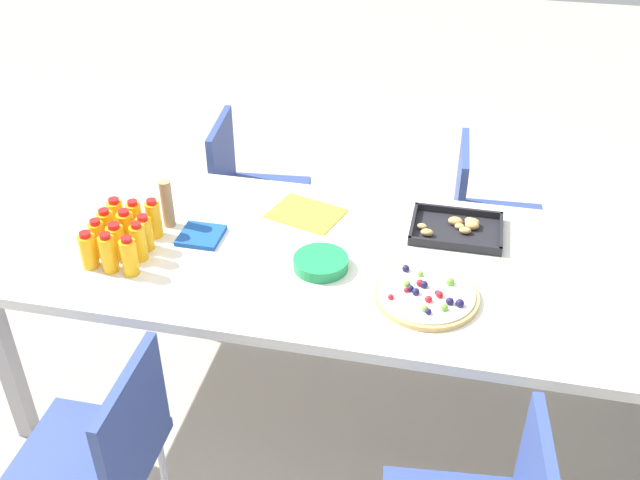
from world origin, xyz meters
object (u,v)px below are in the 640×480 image
(chair_far_left, at_px, (248,188))
(juice_bottle_1, at_px, (108,253))
(chair_far_right, at_px, (484,216))
(juice_bottle_3, at_px, (98,238))
(napkin_stack, at_px, (201,235))
(juice_bottle_10, at_px, (135,218))
(plate_stack, at_px, (321,263))
(juice_bottle_11, at_px, (154,219))
(cardboard_tube, at_px, (167,204))
(chair_near_left, at_px, (103,453))
(snack_tray, at_px, (457,229))
(fruit_pizza, at_px, (426,295))
(paper_folder, at_px, (306,213))
(juice_bottle_6, at_px, (107,228))
(party_table, at_px, (336,269))
(juice_bottle_9, at_px, (116,216))
(juice_bottle_8, at_px, (145,233))
(juice_bottle_2, at_px, (129,257))
(juice_bottle_4, at_px, (116,241))
(juice_bottle_7, at_px, (126,229))
(juice_bottle_5, at_px, (139,242))
(juice_bottle_0, at_px, (88,250))

(chair_far_left, height_order, juice_bottle_1, juice_bottle_1)
(chair_far_right, bearing_deg, juice_bottle_3, -57.59)
(napkin_stack, bearing_deg, chair_far_right, 36.94)
(juice_bottle_10, distance_m, plate_stack, 0.70)
(chair_far_left, distance_m, plate_stack, 1.05)
(chair_far_right, bearing_deg, chair_far_left, -93.64)
(juice_bottle_11, height_order, cardboard_tube, cardboard_tube)
(juice_bottle_3, bearing_deg, juice_bottle_10, 65.42)
(chair_far_right, distance_m, chair_far_left, 1.09)
(juice_bottle_10, relative_size, plate_stack, 0.72)
(chair_near_left, bearing_deg, snack_tray, -42.69)
(juice_bottle_3, height_order, fruit_pizza, juice_bottle_3)
(cardboard_tube, height_order, paper_folder, cardboard_tube)
(juice_bottle_6, xyz_separation_m, juice_bottle_10, (0.07, 0.08, -0.00))
(juice_bottle_3, bearing_deg, chair_near_left, -66.70)
(snack_tray, distance_m, napkin_stack, 0.93)
(cardboard_tube, bearing_deg, party_table, -5.66)
(chair_far_right, bearing_deg, juice_bottle_6, -59.56)
(plate_stack, bearing_deg, juice_bottle_3, -173.74)
(juice_bottle_3, relative_size, cardboard_tube, 0.76)
(juice_bottle_3, relative_size, fruit_pizza, 0.41)
(juice_bottle_1, xyz_separation_m, juice_bottle_9, (-0.08, 0.23, -0.01))
(juice_bottle_6, distance_m, cardboard_tube, 0.23)
(chair_near_left, relative_size, juice_bottle_8, 6.12)
(juice_bottle_3, height_order, snack_tray, juice_bottle_3)
(juice_bottle_10, bearing_deg, snack_tray, 12.57)
(juice_bottle_1, relative_size, juice_bottle_6, 1.04)
(plate_stack, height_order, paper_folder, plate_stack)
(juice_bottle_8, distance_m, cardboard_tube, 0.16)
(juice_bottle_2, relative_size, juice_bottle_8, 1.08)
(juice_bottle_1, relative_size, paper_folder, 0.57)
(fruit_pizza, xyz_separation_m, snack_tray, (0.07, 0.41, -0.00))
(chair_far_right, height_order, juice_bottle_4, juice_bottle_4)
(chair_far_left, distance_m, juice_bottle_7, 0.95)
(juice_bottle_5, height_order, juice_bottle_10, juice_bottle_5)
(juice_bottle_5, distance_m, juice_bottle_8, 0.06)
(chair_far_right, bearing_deg, chair_near_left, -36.89)
(juice_bottle_7, height_order, paper_folder, juice_bottle_7)
(party_table, distance_m, juice_bottle_9, 0.82)
(juice_bottle_5, distance_m, paper_folder, 0.64)
(juice_bottle_4, distance_m, paper_folder, 0.71)
(juice_bottle_0, xyz_separation_m, juice_bottle_9, (-0.00, 0.22, -0.00))
(juice_bottle_9, distance_m, snack_tray, 1.24)
(juice_bottle_11, distance_m, plate_stack, 0.63)
(chair_near_left, bearing_deg, party_table, -34.63)
(plate_stack, xyz_separation_m, paper_folder, (-0.13, 0.32, -0.02))
(chair_far_left, bearing_deg, plate_stack, 26.32)
(paper_folder, bearing_deg, juice_bottle_10, -155.97)
(chair_near_left, distance_m, cardboard_tube, 0.92)
(juice_bottle_8, bearing_deg, juice_bottle_3, -155.12)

